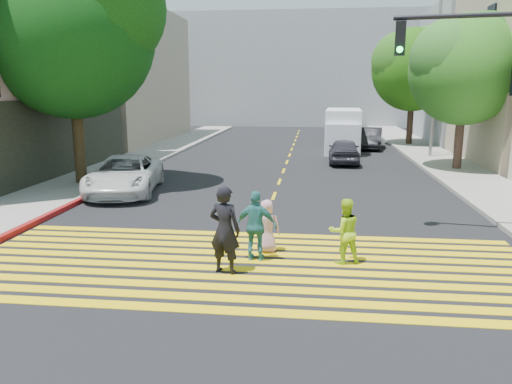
% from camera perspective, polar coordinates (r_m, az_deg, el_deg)
% --- Properties ---
extents(ground, '(120.00, 120.00, 0.00)m').
position_cam_1_polar(ground, '(10.67, -1.90, -10.70)').
color(ground, black).
extents(sidewalk_left, '(3.00, 40.00, 0.15)m').
position_cam_1_polar(sidewalk_left, '(33.51, -10.77, 4.73)').
color(sidewalk_left, gray).
rests_on(sidewalk_left, ground).
extents(sidewalk_right, '(3.00, 60.00, 0.15)m').
position_cam_1_polar(sidewalk_right, '(26.03, 22.21, 2.07)').
color(sidewalk_right, gray).
rests_on(sidewalk_right, ground).
extents(curb_red, '(0.20, 8.00, 0.16)m').
position_cam_1_polar(curb_red, '(18.28, -20.86, -1.63)').
color(curb_red, maroon).
rests_on(curb_red, ground).
extents(crosswalk, '(13.40, 5.30, 0.01)m').
position_cam_1_polar(crosswalk, '(11.84, -0.98, -8.33)').
color(crosswalk, yellow).
rests_on(crosswalk, ground).
extents(lane_line, '(0.12, 34.40, 0.01)m').
position_cam_1_polar(lane_line, '(32.53, 3.99, 4.58)').
color(lane_line, yellow).
rests_on(lane_line, ground).
extents(building_left_tan, '(12.00, 16.00, 10.00)m').
position_cam_1_polar(building_left_tan, '(41.60, -18.66, 12.47)').
color(building_left_tan, tan).
rests_on(building_left_tan, ground).
extents(building_right_grey, '(10.00, 10.00, 10.00)m').
position_cam_1_polar(building_right_grey, '(41.99, 26.03, 11.90)').
color(building_right_grey, gray).
rests_on(building_right_grey, ground).
extents(backdrop_block, '(30.00, 8.00, 12.00)m').
position_cam_1_polar(backdrop_block, '(57.79, 5.33, 13.66)').
color(backdrop_block, gray).
rests_on(backdrop_block, ground).
extents(tree_left, '(8.42, 8.05, 9.68)m').
position_cam_1_polar(tree_left, '(22.29, -20.20, 17.41)').
color(tree_left, '#453319').
rests_on(tree_left, ground).
extents(tree_right_near, '(6.60, 6.45, 7.70)m').
position_cam_1_polar(tree_right_near, '(26.73, 22.90, 13.33)').
color(tree_right_near, '#3F2820').
rests_on(tree_right_near, ground).
extents(tree_right_far, '(7.08, 6.87, 8.36)m').
position_cam_1_polar(tree_right_far, '(37.64, 17.65, 13.65)').
color(tree_right_far, '#463122').
rests_on(tree_right_far, ground).
extents(pedestrian_man, '(0.83, 0.66, 1.99)m').
position_cam_1_polar(pedestrian_man, '(11.10, -3.59, -4.34)').
color(pedestrian_man, black).
rests_on(pedestrian_man, ground).
extents(pedestrian_woman, '(0.90, 0.78, 1.56)m').
position_cam_1_polar(pedestrian_woman, '(11.94, 10.08, -4.43)').
color(pedestrian_woman, '#B1E620').
rests_on(pedestrian_woman, ground).
extents(pedestrian_child, '(0.67, 0.44, 1.36)m').
position_cam_1_polar(pedestrian_child, '(12.56, 1.23, -3.92)').
color(pedestrian_child, '#D296A6').
rests_on(pedestrian_child, ground).
extents(pedestrian_extra, '(1.02, 0.48, 1.70)m').
position_cam_1_polar(pedestrian_extra, '(11.92, 0.02, -3.91)').
color(pedestrian_extra, teal).
rests_on(pedestrian_extra, ground).
extents(white_sedan, '(3.26, 5.61, 1.47)m').
position_cam_1_polar(white_sedan, '(20.30, -14.77, 1.92)').
color(white_sedan, silver).
rests_on(white_sedan, ground).
extents(dark_car_near, '(1.71, 4.09, 1.38)m').
position_cam_1_polar(dark_car_near, '(27.87, 10.03, 4.64)').
color(dark_car_near, '#292730').
rests_on(dark_car_near, ground).
extents(silver_car, '(2.05, 4.37, 1.23)m').
position_cam_1_polar(silver_car, '(41.76, 9.27, 6.90)').
color(silver_car, '#B1B7BE').
rests_on(silver_car, ground).
extents(dark_car_parked, '(2.12, 4.50, 1.43)m').
position_cam_1_polar(dark_car_parked, '(35.10, 12.92, 6.00)').
color(dark_car_parked, black).
rests_on(dark_car_parked, ground).
extents(white_van, '(2.47, 5.88, 2.72)m').
position_cam_1_polar(white_van, '(33.05, 9.91, 6.79)').
color(white_van, white).
rests_on(white_van, ground).
extents(traffic_signal, '(4.29, 0.84, 6.33)m').
position_cam_1_polar(traffic_signal, '(14.77, 27.13, 10.61)').
color(traffic_signal, black).
rests_on(traffic_signal, ground).
extents(street_lamp, '(2.19, 0.49, 9.68)m').
position_cam_1_polar(street_lamp, '(30.88, 19.58, 13.88)').
color(street_lamp, gray).
rests_on(street_lamp, ground).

